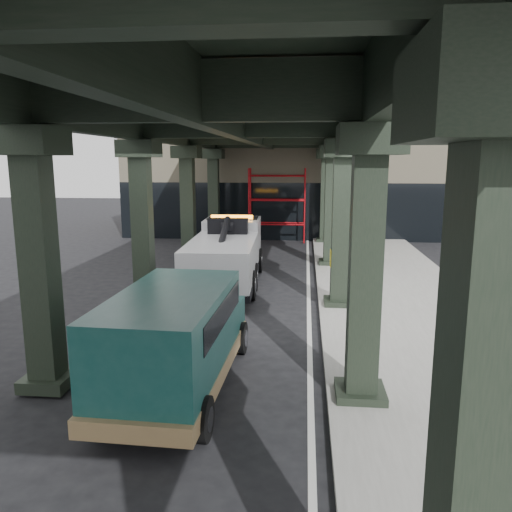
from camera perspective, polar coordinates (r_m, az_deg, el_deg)
The scene contains 8 objects.
ground at distance 13.51m, azimuth -1.19°, elevation -8.18°, with size 90.00×90.00×0.00m, color black.
sidewalk at distance 15.59m, azimuth 16.46°, elevation -5.73°, with size 5.00×40.00×0.15m, color gray.
lane_stripe at distance 15.33m, azimuth 6.06°, elevation -5.89°, with size 0.12×38.00×0.01m, color silver.
viaduct at distance 14.85m, azimuth -1.92°, elevation 14.92°, with size 7.40×32.00×6.40m.
building at distance 32.69m, azimuth 6.56°, elevation 10.08°, with size 22.00×10.00×8.00m, color #C6B793.
scaffolding at distance 27.47m, azimuth 2.44°, elevation 6.05°, with size 3.08×0.88×4.00m.
tow_truck at distance 17.84m, azimuth -3.30°, elevation 0.49°, with size 2.47×7.59×2.46m.
towed_van at distance 9.71m, azimuth -9.11°, elevation -9.16°, with size 2.20×5.14×2.06m.
Camera 1 is at (1.53, -12.68, 4.41)m, focal length 35.00 mm.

